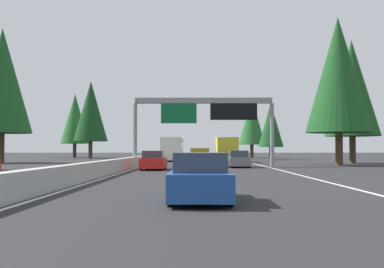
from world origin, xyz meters
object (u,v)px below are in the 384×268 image
at_px(pickup_distant_a, 177,153).
at_px(sedan_near_right, 154,161).
at_px(sedan_near_center, 238,159).
at_px(box_truck_mid_left, 226,149).
at_px(conifer_left_far, 75,119).
at_px(bus_far_center, 173,148).
at_px(conifer_right_far, 271,125).
at_px(conifer_right_distant, 252,121).
at_px(conifer_right_near, 338,75).
at_px(sign_gantry_overhead, 205,112).
at_px(sedan_mid_center, 200,179).
at_px(conifer_left_near, 2,81).
at_px(conifer_left_mid, 91,111).
at_px(conifer_right_mid, 352,88).
at_px(minivan_distant_b, 200,155).

height_order(pickup_distant_a, sedan_near_right, pickup_distant_a).
distance_m(sedan_near_center, box_truck_mid_left, 16.04).
bearing_deg(conifer_left_far, bus_far_center, -141.36).
height_order(bus_far_center, conifer_right_far, conifer_right_far).
xyz_separation_m(conifer_right_distant, conifer_left_far, (1.13, 33.35, 0.52)).
bearing_deg(conifer_right_near, sedan_near_center, 114.16).
bearing_deg(sign_gantry_overhead, bus_far_center, 10.75).
height_order(sedan_mid_center, bus_far_center, bus_far_center).
bearing_deg(conifer_right_far, sedan_mid_center, 169.03).
xyz_separation_m(conifer_left_near, conifer_left_mid, (27.76, -4.06, -1.31)).
bearing_deg(conifer_left_mid, conifer_left_near, 171.69).
bearing_deg(conifer_right_far, bus_far_center, 119.78).
xyz_separation_m(pickup_distant_a, box_truck_mid_left, (-23.81, -7.00, 0.70)).
distance_m(sedan_near_center, pickup_distant_a, 40.45).
bearing_deg(sign_gantry_overhead, conifer_right_mid, -58.37).
bearing_deg(conifer_left_near, sedan_near_right, -132.92).
bearing_deg(conifer_left_near, conifer_right_far, -62.26).
relative_size(pickup_distant_a, conifer_right_mid, 0.41).
height_order(sedan_near_center, conifer_left_near, conifer_left_near).
bearing_deg(conifer_left_mid, sign_gantry_overhead, -153.97).
distance_m(sedan_mid_center, conifer_left_mid, 70.66).
bearing_deg(conifer_right_near, conifer_left_mid, 41.82).
distance_m(sedan_mid_center, sedan_near_center, 27.09).
xyz_separation_m(pickup_distant_a, conifer_left_mid, (1.01, 15.20, 7.34)).
relative_size(minivan_distant_b, conifer_left_mid, 0.37).
distance_m(sign_gantry_overhead, bus_far_center, 22.18).
bearing_deg(sedan_near_right, box_truck_mid_left, -18.09).
bearing_deg(sign_gantry_overhead, sedan_mid_center, 178.67).
height_order(sedan_near_right, conifer_left_far, conifer_left_far).
distance_m(minivan_distant_b, conifer_right_near, 16.51).
relative_size(sedan_near_center, minivan_distant_b, 0.88).
relative_size(bus_far_center, conifer_right_near, 0.79).
relative_size(bus_far_center, conifer_right_mid, 0.83).
bearing_deg(conifer_left_mid, box_truck_mid_left, -138.18).
relative_size(box_truck_mid_left, conifer_left_mid, 0.63).
bearing_deg(conifer_left_near, sign_gantry_overhead, -117.13).
height_order(sedan_mid_center, conifer_left_far, conifer_left_far).
xyz_separation_m(conifer_right_near, conifer_right_distant, (41.72, 3.61, -1.99)).
bearing_deg(sedan_near_center, conifer_left_far, 29.46).
distance_m(minivan_distant_b, conifer_right_distant, 38.17).
height_order(conifer_right_distant, conifer_left_near, conifer_left_near).
bearing_deg(sign_gantry_overhead, conifer_right_far, -19.43).
distance_m(sedan_near_center, conifer_left_mid, 47.13).
height_order(sign_gantry_overhead, minivan_distant_b, sign_gantry_overhead).
relative_size(conifer_left_near, conifer_left_mid, 1.16).
xyz_separation_m(sedan_mid_center, conifer_left_far, (74.27, 23.29, 6.68)).
xyz_separation_m(pickup_distant_a, conifer_right_far, (-8.85, -14.79, 4.40)).
distance_m(sedan_mid_center, box_truck_mid_left, 43.02).
relative_size(conifer_right_mid, conifer_right_far, 1.58).
xyz_separation_m(sign_gantry_overhead, sedan_near_center, (-1.03, -2.85, -4.26)).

